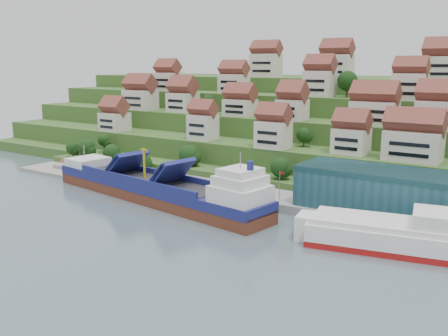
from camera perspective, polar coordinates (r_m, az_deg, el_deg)
The scene contains 11 objects.
ground at distance 129.17m, azimuth -2.89°, elevation -4.61°, with size 300.00×300.00×0.00m, color slate.
quay at distance 131.01m, azimuth 8.13°, elevation -3.98°, with size 180.00×14.00×2.20m, color gray.
pebble_beach at distance 176.83m, azimuth -15.58°, elevation -0.39°, with size 45.00×20.00×1.00m, color gray.
hillside at distance 217.07m, azimuth 13.94°, elevation 4.60°, with size 260.00×128.00×31.00m.
hillside_village at distance 172.99m, azimuth 11.53°, elevation 7.56°, with size 154.36×62.98×29.76m.
hillside_trees at distance 166.23m, azimuth 3.43°, elevation 4.68°, with size 144.82×62.12×31.41m.
warehouse at distance 121.26m, azimuth 22.32°, elevation -3.06°, with size 60.00×15.00×10.00m, color #224F5D.
flagpole at distance 126.07m, azimuth 6.42°, elevation -1.84°, with size 1.28×0.16×8.00m.
beach_huts at distance 177.26m, azimuth -16.34°, elevation 0.12°, with size 14.40×3.70×2.20m.
cargo_ship at distance 135.61m, azimuth -7.43°, elevation -2.50°, with size 76.10×21.84×16.65m.
second_ship at distance 106.01m, azimuth 18.91°, elevation -7.32°, with size 34.40×18.59×9.46m.
Camera 1 is at (75.45, -98.36, 36.29)m, focal length 40.00 mm.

